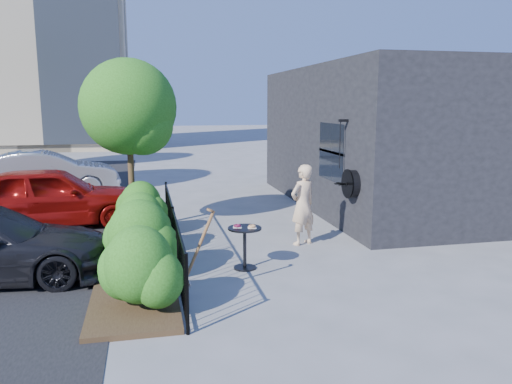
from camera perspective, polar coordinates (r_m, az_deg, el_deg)
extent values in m
plane|color=gray|center=(9.80, -0.44, -7.59)|extent=(120.00, 120.00, 0.00)
cube|color=black|center=(15.57, 16.20, 6.09)|extent=(6.00, 9.00, 4.00)
cube|color=black|center=(12.42, 8.62, 4.54)|extent=(0.04, 1.60, 1.40)
cube|color=black|center=(12.42, 8.64, 4.54)|extent=(0.05, 1.70, 0.06)
cylinder|color=black|center=(11.08, 10.89, 0.94)|extent=(0.18, 0.60, 0.60)
cylinder|color=black|center=(11.04, 10.41, 0.93)|extent=(0.03, 0.64, 0.64)
cube|color=black|center=(11.40, 10.02, 8.05)|extent=(0.25, 0.06, 0.06)
cylinder|color=black|center=(11.40, 9.56, 5.29)|extent=(0.02, 0.02, 1.05)
cylinder|color=black|center=(6.61, -7.88, -11.53)|extent=(0.05, 0.05, 1.10)
cylinder|color=black|center=(9.46, -9.40, -4.91)|extent=(0.05, 0.05, 1.10)
cylinder|color=black|center=(12.38, -10.19, -1.37)|extent=(0.05, 0.05, 1.10)
cube|color=black|center=(9.34, -9.49, -1.88)|extent=(0.03, 6.00, 0.03)
cube|color=black|center=(9.58, -9.32, -7.51)|extent=(0.03, 6.00, 0.03)
cylinder|color=black|center=(6.70, -7.96, -11.22)|extent=(0.02, 0.02, 1.04)
cylinder|color=black|center=(6.89, -8.10, -10.62)|extent=(0.02, 0.02, 1.04)
cylinder|color=black|center=(7.07, -8.23, -10.06)|extent=(0.02, 0.02, 1.04)
cylinder|color=black|center=(7.26, -8.35, -9.52)|extent=(0.02, 0.02, 1.04)
cylinder|color=black|center=(7.45, -8.47, -9.01)|extent=(0.02, 0.02, 1.04)
cylinder|color=black|center=(7.64, -8.58, -8.53)|extent=(0.02, 0.02, 1.04)
cylinder|color=black|center=(7.83, -8.68, -8.07)|extent=(0.02, 0.02, 1.04)
cylinder|color=black|center=(8.02, -8.78, -7.63)|extent=(0.02, 0.02, 1.04)
cylinder|color=black|center=(8.21, -8.88, -7.21)|extent=(0.02, 0.02, 1.04)
cylinder|color=black|center=(8.40, -8.97, -6.81)|extent=(0.02, 0.02, 1.04)
cylinder|color=black|center=(8.59, -9.05, -6.43)|extent=(0.02, 0.02, 1.04)
cylinder|color=black|center=(8.78, -9.14, -6.07)|extent=(0.02, 0.02, 1.04)
cylinder|color=black|center=(8.98, -9.22, -5.72)|extent=(0.02, 0.02, 1.04)
cylinder|color=black|center=(9.17, -9.29, -5.38)|extent=(0.02, 0.02, 1.04)
cylinder|color=black|center=(9.36, -9.36, -5.06)|extent=(0.02, 0.02, 1.04)
cylinder|color=black|center=(9.55, -9.43, -4.75)|extent=(0.02, 0.02, 1.04)
cylinder|color=black|center=(9.75, -9.50, -4.46)|extent=(0.02, 0.02, 1.04)
cylinder|color=black|center=(9.94, -9.56, -4.17)|extent=(0.02, 0.02, 1.04)
cylinder|color=black|center=(10.14, -9.63, -3.90)|extent=(0.02, 0.02, 1.04)
cylinder|color=black|center=(10.33, -9.68, -3.64)|extent=(0.02, 0.02, 1.04)
cylinder|color=black|center=(10.52, -9.74, -3.38)|extent=(0.02, 0.02, 1.04)
cylinder|color=black|center=(10.72, -9.80, -3.14)|extent=(0.02, 0.02, 1.04)
cylinder|color=black|center=(10.91, -9.85, -2.90)|extent=(0.02, 0.02, 1.04)
cylinder|color=black|center=(11.11, -9.90, -2.68)|extent=(0.02, 0.02, 1.04)
cylinder|color=black|center=(11.30, -9.95, -2.46)|extent=(0.02, 0.02, 1.04)
cylinder|color=black|center=(11.50, -10.00, -2.25)|extent=(0.02, 0.02, 1.04)
cylinder|color=black|center=(11.69, -10.04, -2.04)|extent=(0.02, 0.02, 1.04)
cylinder|color=black|center=(11.89, -10.09, -1.84)|extent=(0.02, 0.02, 1.04)
cylinder|color=black|center=(12.09, -10.13, -1.65)|extent=(0.02, 0.02, 1.04)
cylinder|color=black|center=(12.28, -10.17, -1.47)|extent=(0.02, 0.02, 1.04)
cube|color=#382616|center=(9.59, -13.53, -8.02)|extent=(1.30, 6.00, 0.08)
ellipsoid|color=#255E15|center=(7.30, -13.19, -8.35)|extent=(1.10, 1.10, 1.24)
ellipsoid|color=#255E15|center=(8.83, -13.11, -5.11)|extent=(1.10, 1.10, 1.24)
ellipsoid|color=#255E15|center=(10.29, -13.05, -2.96)|extent=(1.10, 1.10, 1.24)
ellipsoid|color=#255E15|center=(11.66, -13.01, -1.43)|extent=(1.10, 1.10, 1.24)
cylinder|color=#3F2B19|center=(12.07, -14.04, 1.32)|extent=(0.14, 0.14, 2.40)
sphere|color=#255E15|center=(11.94, -14.38, 9.13)|extent=(2.20, 2.20, 2.20)
sphere|color=#255E15|center=(11.74, -12.86, 7.56)|extent=(1.43, 1.43, 1.43)
cylinder|color=black|center=(9.01, -1.30, -4.17)|extent=(0.61, 0.61, 0.03)
cylinder|color=black|center=(9.11, -1.29, -6.48)|extent=(0.06, 0.06, 0.74)
cylinder|color=black|center=(9.22, -1.28, -8.64)|extent=(0.41, 0.41, 0.03)
cube|color=white|center=(9.02, -2.15, -4.03)|extent=(0.18, 0.18, 0.01)
cube|color=white|center=(8.98, -0.45, -4.10)|extent=(0.18, 0.18, 0.01)
torus|color=#430B16|center=(9.02, -2.15, -3.87)|extent=(0.14, 0.14, 0.05)
torus|color=tan|center=(8.97, -0.45, -3.94)|extent=(0.14, 0.14, 0.05)
imported|color=beige|center=(10.60, 5.37, -1.47)|extent=(0.74, 0.64, 1.72)
cylinder|color=brown|center=(7.78, -6.65, -6.50)|extent=(0.55, 0.05, 1.20)
cube|color=gray|center=(7.98, -7.90, -11.10)|extent=(0.13, 0.19, 0.26)
cylinder|color=brown|center=(7.65, -5.29, -2.07)|extent=(0.11, 0.10, 0.07)
imported|color=#9C100D|center=(13.10, -22.41, -0.48)|extent=(4.54, 2.20, 1.49)
imported|color=#A8A8AC|center=(17.43, -22.90, 1.93)|extent=(4.72, 2.31, 1.49)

